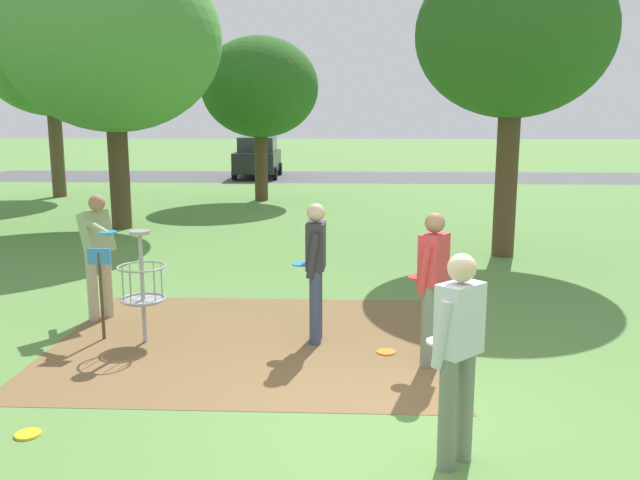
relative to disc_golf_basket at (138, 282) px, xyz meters
The scene contains 16 objects.
ground_plane 3.69m from the disc_golf_basket, 36.43° to the right, with size 160.00×160.00×0.00m, color #5B8942.
dirt_tee_pad 1.56m from the disc_golf_basket, ahead, with size 4.75×3.85×0.01m, color brown.
disc_golf_basket is the anchor object (origin of this frame).
player_foreground_watching 3.52m from the disc_golf_basket, ahead, with size 0.45×0.48×1.71m.
player_throwing 1.25m from the disc_golf_basket, 132.08° to the left, with size 0.72×1.03×1.71m.
player_waiting_left 4.35m from the disc_golf_basket, 38.68° to the right, with size 0.45×0.45×1.71m.
player_waiting_right 2.16m from the disc_golf_basket, ahead, with size 0.41×0.47×1.71m.
frisbee_near_basket 2.53m from the disc_golf_basket, 95.36° to the right, with size 0.22×0.22×0.02m, color gold.
frisbee_by_tee 3.09m from the disc_golf_basket, ahead, with size 0.23×0.23×0.02m, color orange.
frisbee_mid_grass 4.44m from the disc_golf_basket, 27.20° to the left, with size 0.23×0.23×0.02m, color #E53D99.
tree_near_left 16.93m from the disc_golf_basket, 117.15° to the left, with size 4.48×4.48×6.57m.
tree_near_right 8.50m from the disc_golf_basket, 43.59° to the left, with size 3.69×3.69×5.83m.
tree_mid_center 14.24m from the disc_golf_basket, 91.46° to the left, with size 3.79×3.79×5.29m.
tree_mid_right 9.62m from the disc_golf_basket, 110.53° to the left, with size 5.19×5.19×6.77m.
parking_lot_strip 22.95m from the disc_golf_basket, 82.71° to the left, with size 36.00×6.00×0.01m, color #4C4C51.
parked_car_leftmost 22.42m from the disc_golf_basket, 94.18° to the left, with size 2.05×4.24×1.84m.
Camera 1 is at (-0.37, -5.39, 2.71)m, focal length 36.63 mm.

